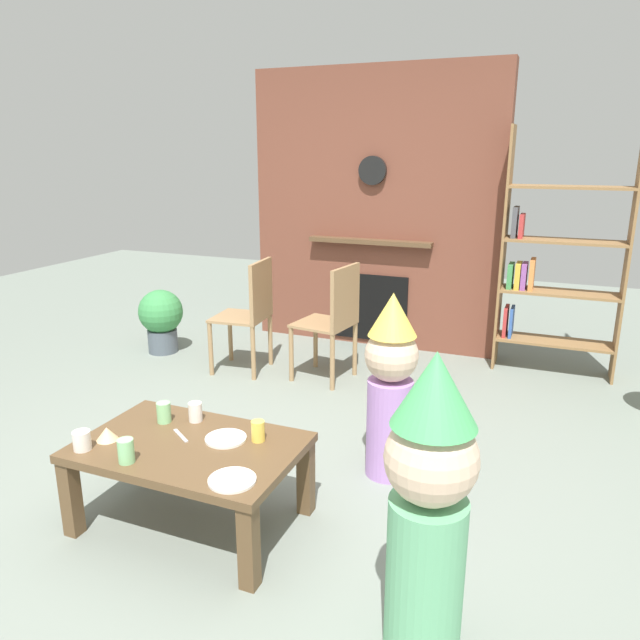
{
  "coord_description": "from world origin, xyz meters",
  "views": [
    {
      "loc": [
        1.32,
        -2.46,
        1.71
      ],
      "look_at": [
        0.15,
        0.4,
        0.83
      ],
      "focal_mm": 33.33,
      "sensor_mm": 36.0,
      "label": 1
    }
  ],
  "objects_px": {
    "birthday_cake_slice": "(107,434)",
    "dining_chair_left": "(251,309)",
    "paper_cup_center": "(82,440)",
    "paper_cup_far_right": "(126,451)",
    "paper_plate_rear": "(232,480)",
    "potted_plant_short": "(161,317)",
    "paper_cup_near_left": "(258,431)",
    "child_with_cone_hat": "(429,503)",
    "coffee_table": "(190,456)",
    "child_in_pink": "(391,382)",
    "paper_cup_far_left": "(164,412)",
    "bookshelf": "(553,263)",
    "paper_cup_near_right": "(195,412)",
    "paper_plate_front": "(226,438)",
    "dining_chair_middle": "(334,316)"
  },
  "relations": [
    {
      "from": "paper_cup_center",
      "to": "paper_cup_far_left",
      "type": "relative_size",
      "value": 0.86
    },
    {
      "from": "coffee_table",
      "to": "paper_cup_near_left",
      "type": "distance_m",
      "value": 0.34
    },
    {
      "from": "paper_cup_far_left",
      "to": "paper_cup_far_right",
      "type": "relative_size",
      "value": 0.96
    },
    {
      "from": "paper_cup_far_left",
      "to": "paper_plate_rear",
      "type": "bearing_deg",
      "value": -30.75
    },
    {
      "from": "coffee_table",
      "to": "paper_plate_rear",
      "type": "xyz_separation_m",
      "value": [
        0.35,
        -0.21,
        0.07
      ]
    },
    {
      "from": "dining_chair_left",
      "to": "dining_chair_middle",
      "type": "relative_size",
      "value": 1.0
    },
    {
      "from": "paper_plate_rear",
      "to": "child_in_pink",
      "type": "height_order",
      "value": "child_in_pink"
    },
    {
      "from": "paper_cup_center",
      "to": "child_with_cone_hat",
      "type": "distance_m",
      "value": 1.59
    },
    {
      "from": "coffee_table",
      "to": "paper_cup_near_right",
      "type": "relative_size",
      "value": 10.53
    },
    {
      "from": "paper_plate_rear",
      "to": "paper_plate_front",
      "type": "bearing_deg",
      "value": 125.0
    },
    {
      "from": "child_in_pink",
      "to": "potted_plant_short",
      "type": "bearing_deg",
      "value": -74.28
    },
    {
      "from": "paper_cup_near_left",
      "to": "child_with_cone_hat",
      "type": "bearing_deg",
      "value": -28.01
    },
    {
      "from": "bookshelf",
      "to": "paper_plate_rear",
      "type": "bearing_deg",
      "value": -109.81
    },
    {
      "from": "bookshelf",
      "to": "dining_chair_left",
      "type": "bearing_deg",
      "value": -157.31
    },
    {
      "from": "birthday_cake_slice",
      "to": "paper_cup_near_left",
      "type": "bearing_deg",
      "value": 21.66
    },
    {
      "from": "paper_plate_rear",
      "to": "child_in_pink",
      "type": "distance_m",
      "value": 1.07
    },
    {
      "from": "child_in_pink",
      "to": "dining_chair_middle",
      "type": "distance_m",
      "value": 1.41
    },
    {
      "from": "paper_plate_front",
      "to": "child_in_pink",
      "type": "height_order",
      "value": "child_in_pink"
    },
    {
      "from": "birthday_cake_slice",
      "to": "dining_chair_left",
      "type": "bearing_deg",
      "value": 99.81
    },
    {
      "from": "coffee_table",
      "to": "potted_plant_short",
      "type": "distance_m",
      "value": 2.63
    },
    {
      "from": "coffee_table",
      "to": "birthday_cake_slice",
      "type": "relative_size",
      "value": 10.11
    },
    {
      "from": "coffee_table",
      "to": "paper_cup_far_left",
      "type": "xyz_separation_m",
      "value": [
        -0.24,
        0.15,
        0.12
      ]
    },
    {
      "from": "paper_cup_near_right",
      "to": "dining_chair_middle",
      "type": "bearing_deg",
      "value": 87.87
    },
    {
      "from": "paper_plate_rear",
      "to": "birthday_cake_slice",
      "type": "height_order",
      "value": "birthday_cake_slice"
    },
    {
      "from": "paper_plate_rear",
      "to": "potted_plant_short",
      "type": "height_order",
      "value": "potted_plant_short"
    },
    {
      "from": "paper_plate_rear",
      "to": "child_in_pink",
      "type": "relative_size",
      "value": 0.19
    },
    {
      "from": "birthday_cake_slice",
      "to": "child_with_cone_hat",
      "type": "xyz_separation_m",
      "value": [
        1.55,
        -0.22,
        0.15
      ]
    },
    {
      "from": "bookshelf",
      "to": "paper_cup_far_left",
      "type": "height_order",
      "value": "bookshelf"
    },
    {
      "from": "paper_cup_far_left",
      "to": "paper_plate_rear",
      "type": "relative_size",
      "value": 0.52
    },
    {
      "from": "paper_cup_far_right",
      "to": "potted_plant_short",
      "type": "xyz_separation_m",
      "value": [
        -1.53,
        2.27,
        -0.15
      ]
    },
    {
      "from": "paper_plate_rear",
      "to": "birthday_cake_slice",
      "type": "distance_m",
      "value": 0.73
    },
    {
      "from": "paper_plate_rear",
      "to": "child_in_pink",
      "type": "bearing_deg",
      "value": 69.05
    },
    {
      "from": "birthday_cake_slice",
      "to": "dining_chair_middle",
      "type": "height_order",
      "value": "dining_chair_middle"
    },
    {
      "from": "paper_plate_rear",
      "to": "potted_plant_short",
      "type": "xyz_separation_m",
      "value": [
        -2.03,
        2.23,
        -0.1
      ]
    },
    {
      "from": "bookshelf",
      "to": "birthday_cake_slice",
      "type": "distance_m",
      "value": 3.46
    },
    {
      "from": "dining_chair_left",
      "to": "dining_chair_middle",
      "type": "bearing_deg",
      "value": 179.32
    },
    {
      "from": "paper_cup_near_right",
      "to": "paper_plate_front",
      "type": "distance_m",
      "value": 0.27
    },
    {
      "from": "paper_cup_center",
      "to": "paper_cup_far_right",
      "type": "xyz_separation_m",
      "value": [
        0.26,
        -0.02,
        0.01
      ]
    },
    {
      "from": "paper_plate_rear",
      "to": "dining_chair_middle",
      "type": "bearing_deg",
      "value": 100.21
    },
    {
      "from": "paper_cup_center",
      "to": "birthday_cake_slice",
      "type": "relative_size",
      "value": 0.88
    },
    {
      "from": "paper_plate_front",
      "to": "paper_cup_far_left",
      "type": "bearing_deg",
      "value": 172.71
    },
    {
      "from": "coffee_table",
      "to": "child_in_pink",
      "type": "xyz_separation_m",
      "value": [
        0.73,
        0.79,
        0.19
      ]
    },
    {
      "from": "paper_cup_near_left",
      "to": "paper_cup_near_right",
      "type": "height_order",
      "value": "paper_cup_near_left"
    },
    {
      "from": "coffee_table",
      "to": "paper_cup_near_right",
      "type": "bearing_deg",
      "value": 116.28
    },
    {
      "from": "paper_plate_front",
      "to": "bookshelf",
      "type": "bearing_deg",
      "value": 64.39
    },
    {
      "from": "coffee_table",
      "to": "dining_chair_middle",
      "type": "height_order",
      "value": "dining_chair_middle"
    },
    {
      "from": "paper_cup_near_left",
      "to": "potted_plant_short",
      "type": "bearing_deg",
      "value": 136.23
    },
    {
      "from": "paper_cup_far_left",
      "to": "paper_cup_far_right",
      "type": "xyz_separation_m",
      "value": [
        0.09,
        -0.39,
        0.0
      ]
    },
    {
      "from": "paper_cup_center",
      "to": "paper_plate_rear",
      "type": "relative_size",
      "value": 0.45
    },
    {
      "from": "paper_plate_front",
      "to": "potted_plant_short",
      "type": "height_order",
      "value": "potted_plant_short"
    }
  ]
}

